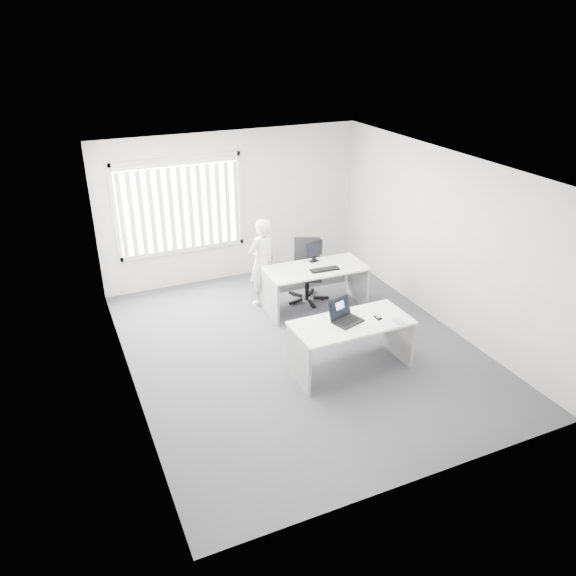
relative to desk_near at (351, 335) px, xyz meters
name	(u,v)px	position (x,y,z in m)	size (l,w,h in m)	color
ground	(300,348)	(-0.42, 0.79, -0.55)	(6.00, 6.00, 0.00)	#54555C
wall_back	(233,207)	(-0.42, 3.79, 0.85)	(5.00, 0.02, 2.80)	silver
wall_front	(430,374)	(-0.42, -2.21, 0.85)	(5.00, 0.02, 2.80)	silver
wall_left	(122,296)	(-2.92, 0.79, 0.85)	(0.02, 6.00, 2.80)	silver
wall_right	(443,239)	(2.08, 0.79, 0.85)	(0.02, 6.00, 2.80)	silver
ceiling	(302,167)	(-0.42, 0.79, 2.25)	(5.00, 6.00, 0.02)	silver
window	(180,206)	(-1.42, 3.75, 1.00)	(2.32, 0.06, 1.76)	#BBBBB6
blinds	(181,209)	(-1.42, 3.69, 0.97)	(2.20, 0.10, 1.50)	silver
desk_near	(351,335)	(0.00, 0.00, 0.00)	(1.69, 0.80, 0.77)	white
desk_far	(316,279)	(0.38, 1.88, 0.01)	(1.72, 0.85, 0.78)	white
office_chair	(307,281)	(0.42, 2.28, -0.21)	(0.84, 0.84, 1.12)	black
person	(262,262)	(-0.37, 2.45, 0.23)	(0.57, 0.38, 1.56)	silver
laptop	(348,312)	(-0.05, 0.01, 0.37)	(0.40, 0.35, 0.31)	black
paper_sheet	(376,319)	(0.35, -0.06, 0.21)	(0.32, 0.22, 0.00)	white
mouse	(378,317)	(0.39, -0.06, 0.24)	(0.07, 0.12, 0.05)	#BABABC
booklet	(398,321)	(0.60, -0.25, 0.22)	(0.13, 0.19, 0.01)	white
keyboard	(325,269)	(0.47, 1.73, 0.23)	(0.49, 0.16, 0.02)	black
monitor	(314,251)	(0.47, 2.14, 0.41)	(0.37, 0.11, 0.37)	black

